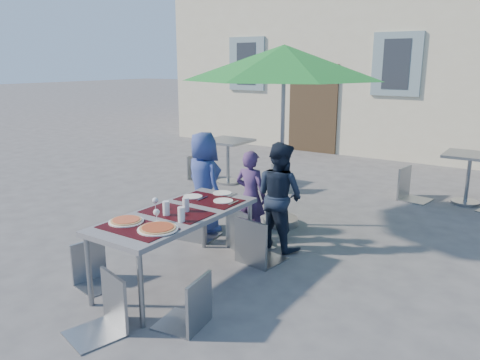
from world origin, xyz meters
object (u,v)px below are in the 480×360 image
Objects in this scene: patio_umbrella at (284,64)px; bg_chair_l_0 at (198,153)px; dining_table at (177,218)px; pizza_near_right at (158,228)px; chair_1 at (244,204)px; bg_chair_l_1 at (412,164)px; child_2 at (280,196)px; cafe_table_0 at (228,152)px; chair_2 at (257,213)px; cafe_table_1 at (469,168)px; chair_4 at (189,271)px; chair_5 at (101,271)px; chair_3 at (91,239)px; pizza_near_left at (126,221)px; bg_chair_r_0 at (276,157)px; child_1 at (251,196)px; chair_0 at (195,196)px; child_0 at (204,182)px.

bg_chair_l_0 is at bearing 151.51° from patio_umbrella.
dining_table is 4.93× the size of pizza_near_right.
bg_chair_l_1 is at bearing 71.85° from chair_1.
cafe_table_0 is at bearing -29.71° from child_2.
chair_2 is 1.24× the size of cafe_table_1.
chair_5 is (-0.56, -0.46, 0.03)m from chair_4.
chair_2 reaches higher than chair_1.
patio_umbrella is (0.73, 2.69, 1.73)m from chair_3.
bg_chair_l_0 is at bearing 120.55° from pizza_near_left.
bg_chair_l_1 is at bearing 69.12° from chair_3.
bg_chair_r_0 is (-1.12, 4.17, -0.17)m from pizza_near_right.
dining_table is at bearing -113.73° from cafe_table_1.
bg_chair_r_0 is (-1.35, 2.28, -0.06)m from child_2.
dining_table is 1.42m from child_1.
chair_4 is at bearing -81.34° from chair_2.
chair_0 is 4.55m from cafe_table_1.
chair_1 is 0.98× the size of bg_chair_l_1.
pizza_near_left is 0.12× the size of patio_umbrella.
bg_chair_l_1 is (1.12, 5.56, 0.05)m from chair_5.
pizza_near_left is 4.25m from bg_chair_r_0.
chair_3 is at bearing 111.41° from child_0.
chair_2 is at bearing -37.21° from chair_1.
chair_2 is (1.05, -0.19, 0.01)m from chair_0.
cafe_table_0 is 0.69m from bg_chair_l_0.
chair_5 is 6.12m from cafe_table_1.
pizza_near_right is 0.45× the size of cafe_table_1.
child_0 is at bearing 117.66° from dining_table.
pizza_near_right is 0.32× the size of child_1.
child_0 is at bearing 15.82° from child_2.
pizza_near_left is 0.39× the size of chair_3.
patio_umbrella is at bearing 94.02° from chair_1.
cafe_table_0 is at bearing 117.89° from dining_table.
chair_1 reaches higher than bg_chair_l_0.
chair_2 is 3.17m from bg_chair_r_0.
bg_chair_l_0 is at bearing 124.63° from pizza_near_right.
dining_table is at bearing 67.69° from pizza_near_left.
bg_chair_l_1 reaches higher than chair_4.
bg_chair_l_1 is (1.04, 4.96, -0.16)m from pizza_near_right.
child_2 is 1.55× the size of chair_3.
bg_chair_l_0 reaches higher than cafe_table_0.
child_1 is at bearing -155.34° from child_0.
pizza_near_left is at bearing -112.31° from dining_table.
child_0 is at bearing 109.22° from chair_0.
cafe_table_1 is at bearing -123.34° from child_1.
pizza_near_right is 1.35m from chair_2.
chair_3 is 5.38m from bg_chair_l_1.
cafe_table_1 is (2.02, 2.57, -1.63)m from patio_umbrella.
bg_chair_l_0 is at bearing 138.10° from chair_2.
patio_umbrella is (0.25, 2.63, 1.46)m from pizza_near_left.
chair_4 reaches higher than chair_3.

